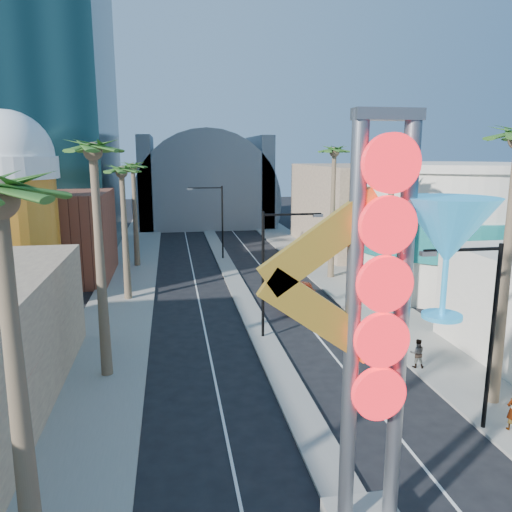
{
  "coord_description": "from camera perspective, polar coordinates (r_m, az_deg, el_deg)",
  "views": [
    {
      "loc": [
        -5.44,
        -9.18,
        11.46
      ],
      "look_at": [
        -0.42,
        20.07,
        5.29
      ],
      "focal_mm": 35.0,
      "sensor_mm": 36.0,
      "label": 1
    }
  ],
  "objects": [
    {
      "name": "pedestrian_b",
      "position": [
        28.49,
        17.95,
        -10.52
      ],
      "size": [
        0.91,
        0.8,
        1.59
      ],
      "primitive_type": "imported",
      "rotation": [
        0.0,
        0.0,
        2.85
      ],
      "color": "gray",
      "rests_on": "sidewalk_east"
    },
    {
      "name": "palm_7",
      "position": [
        45.53,
        8.92,
        10.8
      ],
      "size": [
        2.4,
        2.4,
        12.7
      ],
      "color": "brown",
      "rests_on": "ground"
    },
    {
      "name": "sidewalk_east",
      "position": [
        48.0,
        8.71,
        -2.12
      ],
      "size": [
        5.0,
        100.0,
        0.15
      ],
      "primitive_type": "cube",
      "color": "gray",
      "rests_on": "ground"
    },
    {
      "name": "median",
      "position": [
        48.83,
        -3.06,
        -1.76
      ],
      "size": [
        1.6,
        84.0,
        0.15
      ],
      "primitive_type": "cube",
      "color": "gray",
      "rests_on": "ground"
    },
    {
      "name": "canopy",
      "position": [
        81.67,
        -5.91,
        6.65
      ],
      "size": [
        22.0,
        16.0,
        22.0
      ],
      "color": "slate",
      "rests_on": "ground"
    },
    {
      "name": "brick_filler_west",
      "position": [
        48.92,
        -22.08,
        2.1
      ],
      "size": [
        10.0,
        10.0,
        8.0
      ],
      "primitive_type": "cube",
      "color": "brown",
      "rests_on": "ground"
    },
    {
      "name": "streetlight_0",
      "position": [
        30.5,
        1.82,
        -0.73
      ],
      "size": [
        3.79,
        0.25,
        8.0
      ],
      "color": "black",
      "rests_on": "ground"
    },
    {
      "name": "streetlight_1",
      "position": [
        53.8,
        -4.45,
        4.68
      ],
      "size": [
        3.79,
        0.25,
        8.0
      ],
      "color": "black",
      "rests_on": "ground"
    },
    {
      "name": "filler_east",
      "position": [
        61.4,
        10.82,
        5.49
      ],
      "size": [
        10.0,
        20.0,
        10.0
      ],
      "primitive_type": "cube",
      "color": "#8E715B",
      "rests_on": "ground"
    },
    {
      "name": "palm_2",
      "position": [
        39.39,
        -15.07,
        8.46
      ],
      "size": [
        2.4,
        2.4,
        11.2
      ],
      "color": "brown",
      "rests_on": "ground"
    },
    {
      "name": "sidewalk_west",
      "position": [
        45.8,
        -14.52,
        -3.04
      ],
      "size": [
        5.0,
        100.0,
        0.15
      ],
      "primitive_type": "cube",
      "color": "gray",
      "rests_on": "ground"
    },
    {
      "name": "red_pickup",
      "position": [
        37.98,
        5.07,
        -4.54
      ],
      "size": [
        3.08,
        6.19,
        1.69
      ],
      "primitive_type": "imported",
      "rotation": [
        0.0,
        0.0,
        -0.05
      ],
      "color": "#A2260C",
      "rests_on": "ground"
    },
    {
      "name": "palm_3",
      "position": [
        51.34,
        -13.88,
        9.19
      ],
      "size": [
        2.4,
        2.4,
        11.2
      ],
      "color": "brown",
      "rests_on": "ground"
    },
    {
      "name": "turquoise_building",
      "position": [
        46.07,
        21.0,
        3.21
      ],
      "size": [
        16.6,
        16.6,
        10.6
      ],
      "color": "beige",
      "rests_on": "ground"
    },
    {
      "name": "hotel_tower",
      "position": [
        64.81,
        -26.47,
        22.65
      ],
      "size": [
        20.0,
        20.0,
        50.0
      ],
      "primitive_type": "cube",
      "color": "black",
      "rests_on": "ground"
    },
    {
      "name": "streetlight_2",
      "position": [
        22.06,
        24.51,
        -6.83
      ],
      "size": [
        3.45,
        0.25,
        8.0
      ],
      "color": "black",
      "rests_on": "ground"
    },
    {
      "name": "palm_1",
      "position": [
        25.43,
        -18.04,
        9.74
      ],
      "size": [
        2.4,
        2.4,
        12.7
      ],
      "color": "brown",
      "rests_on": "ground"
    },
    {
      "name": "palm_6",
      "position": [
        34.39,
        15.29,
        8.78
      ],
      "size": [
        2.4,
        2.4,
        11.7
      ],
      "color": "brown",
      "rests_on": "ground"
    },
    {
      "name": "palm_0",
      "position": [
        11.83,
        -27.2,
        3.03
      ],
      "size": [
        2.4,
        2.4,
        11.7
      ],
      "color": "brown",
      "rests_on": "ground"
    },
    {
      "name": "beer_mug",
      "position": [
        41.01,
        -26.19,
        5.48
      ],
      "size": [
        7.0,
        7.0,
        14.5
      ],
      "color": "orange",
      "rests_on": "ground"
    },
    {
      "name": "neon_sign",
      "position": [
        14.27,
        16.84,
        -5.69
      ],
      "size": [
        6.53,
        2.6,
        12.55
      ],
      "color": "gray",
      "rests_on": "ground"
    }
  ]
}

